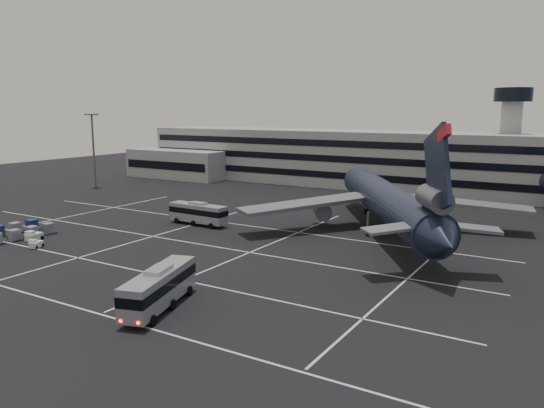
% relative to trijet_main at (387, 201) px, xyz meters
% --- Properties ---
extents(ground, '(260.00, 260.00, 0.00)m').
position_rel_trijet_main_xyz_m(ground, '(-24.18, -24.56, -5.25)').
color(ground, black).
rests_on(ground, ground).
extents(lane_markings, '(90.00, 55.62, 0.01)m').
position_rel_trijet_main_xyz_m(lane_markings, '(-23.24, -23.84, -5.24)').
color(lane_markings, silver).
rests_on(lane_markings, ground).
extents(terminal, '(125.00, 26.00, 24.00)m').
position_rel_trijet_main_xyz_m(terminal, '(-27.13, 46.58, 1.68)').
color(terminal, gray).
rests_on(terminal, ground).
extents(hills, '(352.00, 180.00, 44.00)m').
position_rel_trijet_main_xyz_m(hills, '(-6.19, 145.44, -17.32)').
color(hills, '#38332B').
rests_on(hills, ground).
extents(lightpole_left, '(2.40, 2.40, 18.28)m').
position_rel_trijet_main_xyz_m(lightpole_left, '(-79.18, 10.44, 6.57)').
color(lightpole_left, slate).
rests_on(lightpole_left, ground).
extents(trijet_main, '(40.98, 51.24, 18.08)m').
position_rel_trijet_main_xyz_m(trijet_main, '(0.00, 0.00, 0.00)').
color(trijet_main, black).
rests_on(trijet_main, ground).
extents(bus_near, '(6.01, 12.13, 4.18)m').
position_rel_trijet_main_xyz_m(bus_near, '(-8.31, -42.41, -2.96)').
color(bus_near, gray).
rests_on(bus_near, ground).
extents(bus_far, '(11.12, 3.14, 3.89)m').
position_rel_trijet_main_xyz_m(bus_far, '(-29.47, -10.32, -3.12)').
color(bus_far, gray).
rests_on(bus_far, ground).
extents(tug_a, '(1.77, 2.58, 1.54)m').
position_rel_trijet_main_xyz_m(tug_a, '(-43.45, -31.82, -4.57)').
color(tug_a, silver).
rests_on(tug_a, ground).
extents(tug_b, '(1.80, 2.24, 1.26)m').
position_rel_trijet_main_xyz_m(tug_b, '(-39.44, -34.26, -4.69)').
color(tug_b, silver).
rests_on(tug_b, ground).
extents(uld_cluster, '(7.13, 10.84, 1.72)m').
position_rel_trijet_main_xyz_m(uld_cluster, '(-48.09, -31.81, -4.41)').
color(uld_cluster, '#2D2D30').
rests_on(uld_cluster, ground).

